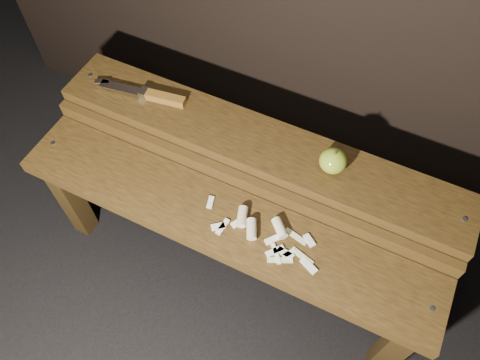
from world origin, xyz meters
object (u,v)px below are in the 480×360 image
at_px(apple, 333,161).
at_px(knife, 154,96).
at_px(bench_front_tier, 221,232).
at_px(bench_rear_tier, 256,159).

bearing_deg(apple, knife, 179.31).
height_order(bench_front_tier, apple, apple).
bearing_deg(bench_front_tier, bench_rear_tier, 90.00).
bearing_deg(apple, bench_front_tier, -132.69).
bearing_deg(bench_rear_tier, apple, 1.16).
height_order(apple, knife, apple).
xyz_separation_m(bench_rear_tier, apple, (0.21, 0.00, 0.12)).
distance_m(bench_rear_tier, apple, 0.24).
height_order(bench_front_tier, knife, knife).
bearing_deg(knife, bench_front_tier, -35.35).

